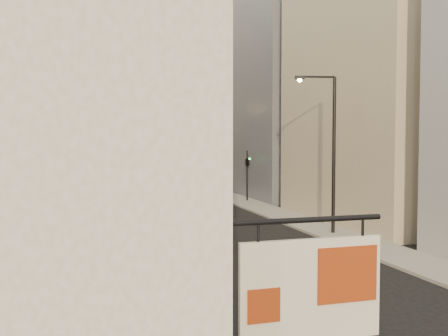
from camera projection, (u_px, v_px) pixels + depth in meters
sidewalk_left at (99, 194)px, 55.24m from camera, size 3.00×140.00×0.15m
sidewalk_right at (213, 191)px, 58.92m from camera, size 3.00×140.00×0.15m
left_bldg_beige at (12, 98)px, 25.51m from camera, size 8.00×12.00×16.00m
left_bldg_grey at (36, 91)px, 40.74m from camera, size 8.00×16.00×20.00m
left_bldg_tan at (48, 119)px, 58.05m from camera, size 8.00×18.00×17.00m
left_bldg_wingrid at (55, 103)px, 77.04m from camera, size 8.00×20.00×24.00m
right_bldg_beige at (376, 84)px, 36.04m from camera, size 8.00×16.00×20.00m
right_bldg_wingrid at (272, 77)px, 55.05m from camera, size 8.00×20.00×26.00m
highrise at (243, 24)px, 82.95m from camera, size 21.00×23.00×51.20m
clock_tower at (120, 78)px, 91.37m from camera, size 14.00×14.00×44.90m
white_tower at (196, 64)px, 81.03m from camera, size 8.00×8.00×41.50m
streetlamp_mid at (330, 145)px, 30.75m from camera, size 2.55×0.76×9.84m
streetlamp_far at (224, 144)px, 55.50m from camera, size 2.56×0.82×9.94m
traffic_light_left at (104, 175)px, 37.00m from camera, size 0.51×0.37×5.00m
traffic_light_right at (247, 162)px, 48.35m from camera, size 0.82×0.82×5.00m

